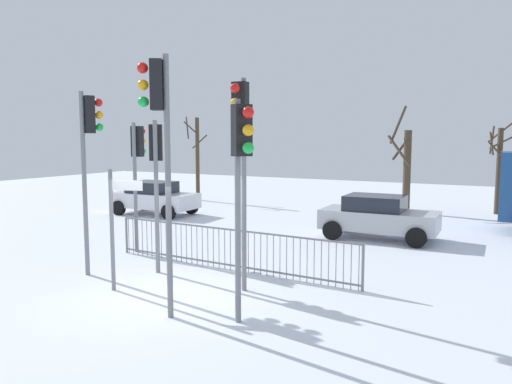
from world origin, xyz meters
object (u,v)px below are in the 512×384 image
object	(u,v)px
bare_tree_right	(406,167)
traffic_light_mid_left	(89,142)
traffic_light_rear_left	(241,137)
traffic_light_foreground_left	(241,161)
direction_sign_post	(115,223)
traffic_light_rear_right	(138,158)
traffic_light_foreground_right	(159,128)
traffic_light_mid_right	(156,162)
bare_tree_left	(197,157)
bare_tree_centre	(499,165)
car_silver_mid	(378,216)
car_white_far	(154,197)

from	to	relation	value
bare_tree_right	traffic_light_mid_left	bearing A→B (deg)	-107.98
traffic_light_rear_left	bare_tree_right	xyz separation A→B (m)	(0.61, 13.72, -1.34)
traffic_light_foreground_left	direction_sign_post	xyz separation A→B (m)	(-3.48, 0.40, -1.45)
traffic_light_rear_right	direction_sign_post	bearing A→B (deg)	-62.53
traffic_light_foreground_right	direction_sign_post	distance (m)	2.96
traffic_light_foreground_left	traffic_light_rear_right	xyz separation A→B (m)	(-5.70, 3.61, -0.17)
traffic_light_foreground_right	traffic_light_rear_right	distance (m)	5.87
traffic_light_mid_right	bare_tree_left	bearing A→B (deg)	85.61
bare_tree_left	bare_tree_centre	world-z (taller)	bare_tree_left
traffic_light_mid_left	traffic_light_foreground_right	xyz separation A→B (m)	(3.48, -1.52, 0.27)
traffic_light_mid_right	direction_sign_post	bearing A→B (deg)	-117.98
traffic_light_foreground_left	car_silver_mid	size ratio (longest dim) A/B	1.06
bare_tree_left	bare_tree_right	bearing A→B (deg)	4.86
traffic_light_rear_left	traffic_light_rear_right	world-z (taller)	traffic_light_rear_left
traffic_light_mid_right	car_silver_mid	bearing A→B (deg)	24.10
bare_tree_centre	bare_tree_right	distance (m)	4.04
bare_tree_centre	bare_tree_left	bearing A→B (deg)	-170.48
traffic_light_rear_left	bare_tree_left	xyz separation A→B (m)	(-10.33, 12.79, -1.02)
traffic_light_foreground_left	car_white_far	size ratio (longest dim) A/B	1.05
bare_tree_right	traffic_light_foreground_left	bearing A→B (deg)	-88.67
direction_sign_post	bare_tree_centre	xyz separation A→B (m)	(6.86, 16.48, 0.66)
traffic_light_foreground_right	bare_tree_left	distance (m)	17.81
bare_tree_left	traffic_light_rear_left	bearing A→B (deg)	-51.08
traffic_light_foreground_right	bare_tree_right	world-z (taller)	traffic_light_foreground_right
car_white_far	bare_tree_centre	size ratio (longest dim) A/B	0.86
traffic_light_rear_right	bare_tree_left	world-z (taller)	bare_tree_left
traffic_light_rear_left	traffic_light_rear_right	bearing A→B (deg)	-27.70
traffic_light_rear_left	bare_tree_centre	size ratio (longest dim) A/B	1.04
traffic_light_rear_right	bare_tree_centre	bearing A→B (deg)	48.43
traffic_light_mid_left	car_silver_mid	bearing A→B (deg)	80.78
traffic_light_mid_left	traffic_light_foreground_right	distance (m)	3.81
direction_sign_post	bare_tree_right	xyz separation A→B (m)	(3.12, 14.95, 0.55)
direction_sign_post	car_silver_mid	size ratio (longest dim) A/B	0.70
traffic_light_foreground_right	bare_tree_right	xyz separation A→B (m)	(1.14, 15.75, -1.49)
direction_sign_post	car_silver_mid	xyz separation A→B (m)	(3.62, 8.43, -0.76)
traffic_light_foreground_right	car_white_far	world-z (taller)	traffic_light_foreground_right
traffic_light_rear_left	traffic_light_mid_right	xyz separation A→B (m)	(-2.76, 0.49, -0.61)
traffic_light_foreground_right	bare_tree_left	world-z (taller)	traffic_light_foreground_right
traffic_light_rear_left	car_silver_mid	bearing A→B (deg)	-103.60
car_silver_mid	bare_tree_left	bearing A→B (deg)	152.10
traffic_light_rear_right	car_silver_mid	world-z (taller)	traffic_light_rear_right
direction_sign_post	car_white_far	bearing A→B (deg)	108.68
car_silver_mid	car_white_far	xyz separation A→B (m)	(-10.14, 0.51, 0.00)
traffic_light_foreground_right	direction_sign_post	bearing A→B (deg)	36.07
traffic_light_rear_right	bare_tree_centre	size ratio (longest dim) A/B	0.85
car_white_far	bare_tree_left	world-z (taller)	bare_tree_left
traffic_light_rear_left	direction_sign_post	distance (m)	3.37
traffic_light_rear_right	traffic_light_mid_left	bearing A→B (deg)	-80.87
car_silver_mid	bare_tree_left	world-z (taller)	bare_tree_left
traffic_light_foreground_right	traffic_light_rear_left	xyz separation A→B (m)	(0.53, 2.03, -0.16)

